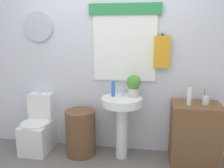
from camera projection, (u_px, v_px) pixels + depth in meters
name	position (u px, v px, depth m)	size (l,w,h in m)	color
back_wall	(110.00, 56.00, 3.22)	(4.40, 0.18, 2.60)	silver
toilet	(39.00, 129.00, 3.34)	(0.38, 0.51, 0.80)	white
laundry_hamper	(81.00, 133.00, 3.21)	(0.40, 0.40, 0.61)	brown
pedestal_sink	(122.00, 113.00, 3.05)	(0.52, 0.52, 0.82)	white
faucet	(123.00, 91.00, 3.11)	(0.03, 0.03, 0.10)	silver
wooden_cabinet	(195.00, 134.00, 2.96)	(0.58, 0.44, 0.77)	brown
soap_bottle	(113.00, 89.00, 3.06)	(0.05, 0.05, 0.20)	#2D6BB7
potted_plant	(134.00, 85.00, 3.01)	(0.18, 0.18, 0.28)	beige
lotion_bottle	(189.00, 96.00, 2.83)	(0.05, 0.05, 0.21)	white
toothbrush_cup	(206.00, 100.00, 2.87)	(0.08, 0.08, 0.18)	silver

